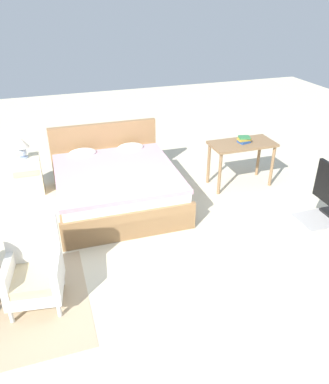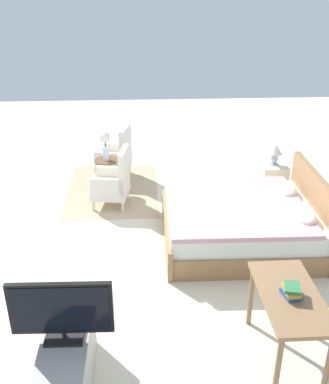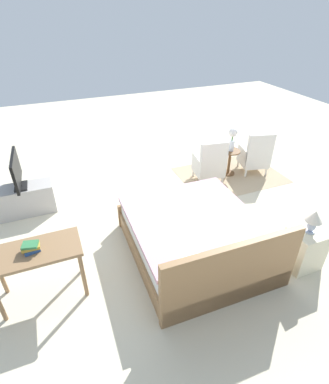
% 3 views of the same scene
% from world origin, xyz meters
% --- Properties ---
extents(ground_plane, '(16.00, 16.00, 0.00)m').
position_xyz_m(ground_plane, '(0.00, 0.00, 0.00)').
color(ground_plane, beige).
extents(floor_rug, '(2.10, 1.50, 0.01)m').
position_xyz_m(floor_rug, '(-1.82, -0.80, 0.00)').
color(floor_rug, tan).
rests_on(floor_rug, ground_plane).
extents(bed, '(1.81, 2.04, 0.96)m').
position_xyz_m(bed, '(-0.05, 1.03, 0.30)').
color(bed, '#997047').
rests_on(bed, ground_plane).
extents(armchair_by_window_left, '(0.65, 0.65, 0.92)m').
position_xyz_m(armchair_by_window_left, '(-2.35, -0.74, 0.38)').
color(armchair_by_window_left, white).
rests_on(armchair_by_window_left, floor_rug).
extents(armchair_by_window_right, '(0.61, 0.61, 0.92)m').
position_xyz_m(armchair_by_window_right, '(-1.26, -0.74, 0.38)').
color(armchair_by_window_right, white).
rests_on(armchair_by_window_right, floor_rug).
extents(side_table, '(0.40, 0.40, 0.54)m').
position_xyz_m(side_table, '(-1.82, -0.88, 0.34)').
color(side_table, brown).
rests_on(side_table, ground_plane).
extents(flower_vase, '(0.17, 0.17, 0.48)m').
position_xyz_m(flower_vase, '(-1.82, -0.88, 0.84)').
color(flower_vase, silver).
rests_on(flower_vase, side_table).
extents(nightstand, '(0.44, 0.41, 0.60)m').
position_xyz_m(nightstand, '(-1.32, 1.77, 0.30)').
color(nightstand, beige).
rests_on(nightstand, ground_plane).
extents(table_lamp, '(0.22, 0.22, 0.33)m').
position_xyz_m(table_lamp, '(-1.32, 1.77, 0.81)').
color(table_lamp, '#9EADC6').
rests_on(table_lamp, nightstand).
extents(tv_stand, '(0.96, 0.40, 0.51)m').
position_xyz_m(tv_stand, '(2.20, -1.00, 0.26)').
color(tv_stand, '#B7B2AD').
rests_on(tv_stand, ground_plane).
extents(tv_flatscreen, '(0.21, 0.85, 0.57)m').
position_xyz_m(tv_flatscreen, '(2.21, -1.00, 0.81)').
color(tv_flatscreen, black).
rests_on(tv_flatscreen, tv_stand).
extents(vanity_desk, '(1.04, 0.52, 0.74)m').
position_xyz_m(vanity_desk, '(2.01, 0.97, 0.63)').
color(vanity_desk, '#8E6B47').
rests_on(vanity_desk, ground_plane).
extents(book_stack, '(0.20, 0.17, 0.10)m').
position_xyz_m(book_stack, '(2.03, 0.96, 0.79)').
color(book_stack, '#284C8E').
rests_on(book_stack, vanity_desk).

